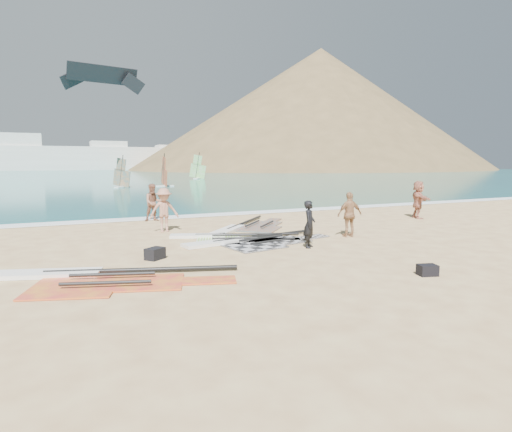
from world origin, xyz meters
name	(u,v)px	position (x,y,z in m)	size (l,w,h in m)	color
ground	(340,263)	(0.00, 0.00, 0.00)	(300.00, 300.00, 0.00)	#DCC080
sea	(82,171)	(0.00, 132.00, 0.00)	(300.00, 240.00, 0.06)	#0D525D
surf_line	(207,216)	(0.00, 12.30, 0.00)	(300.00, 1.20, 0.04)	white
far_town	(27,157)	(-15.72, 150.00, 4.49)	(160.00, 8.00, 12.00)	white
headland_main	(319,169)	(85.00, 130.00, 0.00)	(143.00, 143.00, 45.00)	olive
headland_minor	(373,168)	(120.00, 140.00, 0.00)	(70.00, 70.00, 28.00)	olive
rig_grey	(250,242)	(-1.15, 3.97, 0.05)	(5.96, 2.77, 0.20)	black
rig_green	(223,238)	(-1.74, 5.19, 0.05)	(4.93, 3.05, 0.20)	#7EC324
rig_orange	(248,227)	(0.25, 7.33, 0.05)	(5.01, 4.69, 0.20)	#E64404
rig_red	(93,278)	(-6.80, 1.16, 0.05)	(6.14, 3.53, 0.20)	red
gear_bag_near	(155,254)	(-4.88, 2.85, 0.18)	(0.56, 0.41, 0.36)	black
gear_bag_far	(427,270)	(1.27, -2.12, 0.15)	(0.49, 0.34, 0.29)	black
person_wetsuit	(309,224)	(0.41, 2.37, 0.83)	(0.60, 0.40, 1.66)	black
beachgoer_left	(153,202)	(-3.11, 11.50, 0.94)	(0.92, 0.72, 1.89)	#9A634A
beachgoer_mid	(164,210)	(-3.41, 7.88, 0.94)	(1.21, 0.70, 1.88)	tan
beachgoer_back	(350,215)	(3.03, 3.54, 0.90)	(1.06, 0.44, 1.80)	#A6764E
beachgoer_right	(418,200)	(9.82, 6.58, 1.00)	(1.85, 0.59, 1.99)	#BA725A
windsurfer_left	(122,178)	(-0.67, 40.81, 1.15)	(1.91, 1.87, 3.77)	white
windsurfer_centre	(164,177)	(4.27, 40.94, 1.20)	(2.20, 2.68, 3.99)	white
windsurfer_right	(198,171)	(14.59, 60.62, 1.33)	(2.48, 2.44, 4.60)	white
kitesurf_kite	(103,76)	(-2.78, 35.30, 11.26)	(7.90, 2.22, 2.55)	black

